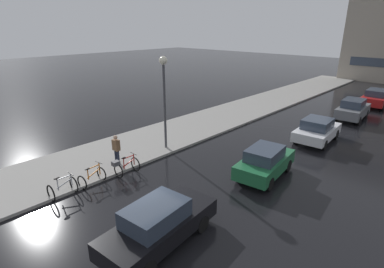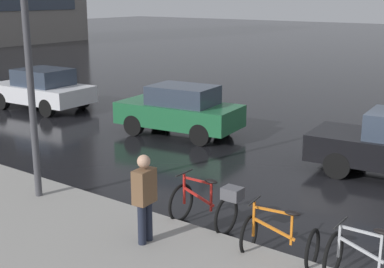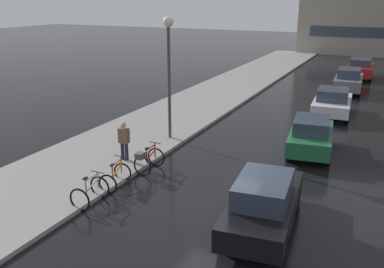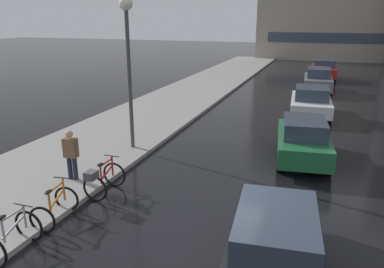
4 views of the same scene
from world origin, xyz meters
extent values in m
plane|color=black|center=(0.00, 0.00, 0.00)|extent=(140.00, 140.00, 0.00)
cube|color=gray|center=(-6.00, 10.00, 0.07)|extent=(4.80, 60.00, 0.14)
torus|color=black|center=(-3.65, -0.79, 0.38)|extent=(0.76, 0.07, 0.75)
torus|color=black|center=(-3.64, -1.81, 0.38)|extent=(0.76, 0.07, 0.75)
cube|color=#ADAFB5|center=(-3.64, -1.48, 0.65)|extent=(0.04, 0.04, 0.55)
cube|color=#ADAFB5|center=(-3.65, -0.87, 0.65)|extent=(0.04, 0.04, 0.54)
cube|color=#ADAFB5|center=(-3.65, -1.17, 0.88)|extent=(0.05, 0.61, 0.04)
cube|color=#ADAFB5|center=(-3.65, -1.20, 0.60)|extent=(0.05, 0.70, 0.25)
ellipsoid|color=black|center=(-3.64, -1.48, 0.96)|extent=(0.14, 0.26, 0.07)
cylinder|color=black|center=(-3.65, -0.87, 0.93)|extent=(0.50, 0.04, 0.03)
torus|color=black|center=(-3.74, 0.64, 0.34)|extent=(0.69, 0.15, 0.68)
torus|color=black|center=(-3.60, -0.43, 0.34)|extent=(0.69, 0.15, 0.68)
cube|color=orange|center=(-3.65, -0.08, 0.60)|extent=(0.04, 0.04, 0.52)
cube|color=orange|center=(-3.73, 0.56, 0.64)|extent=(0.04, 0.04, 0.61)
cube|color=orange|center=(-3.69, 0.24, 0.86)|extent=(0.12, 0.65, 0.04)
cube|color=orange|center=(-3.69, 0.21, 0.55)|extent=(0.13, 0.73, 0.26)
ellipsoid|color=black|center=(-3.65, -0.08, 0.89)|extent=(0.17, 0.28, 0.07)
cylinder|color=black|center=(-3.73, 0.56, 0.97)|extent=(0.50, 0.09, 0.03)
torus|color=black|center=(-3.36, 2.36, 0.37)|extent=(0.75, 0.07, 0.75)
torus|color=black|center=(-3.35, 1.34, 0.37)|extent=(0.75, 0.07, 0.75)
cube|color=red|center=(-3.35, 1.68, 0.65)|extent=(0.04, 0.04, 0.55)
cube|color=red|center=(-3.36, 2.29, 0.67)|extent=(0.04, 0.04, 0.59)
cube|color=red|center=(-3.36, 1.98, 0.90)|extent=(0.04, 0.61, 0.04)
cube|color=red|center=(-3.36, 1.96, 0.59)|extent=(0.04, 0.70, 0.25)
ellipsoid|color=black|center=(-3.35, 1.68, 0.95)|extent=(0.14, 0.26, 0.07)
cylinder|color=black|center=(-3.36, 2.29, 0.99)|extent=(0.50, 0.03, 0.03)
cube|color=#4C4C51|center=(-3.35, 1.22, 0.82)|extent=(0.28, 0.34, 0.22)
cube|color=black|center=(1.69, -0.34, 0.64)|extent=(2.15, 4.55, 0.64)
cube|color=#2D3847|center=(1.71, -0.51, 1.27)|extent=(1.61, 2.26, 0.61)
cylinder|color=black|center=(0.80, 0.94, 0.32)|extent=(0.28, 0.66, 0.64)
cylinder|color=black|center=(2.31, 1.10, 0.32)|extent=(0.28, 0.66, 0.64)
cylinder|color=black|center=(1.08, -1.77, 0.32)|extent=(0.28, 0.66, 0.64)
cube|color=#1E6038|center=(1.74, 6.42, 0.65)|extent=(2.13, 3.95, 0.66)
cube|color=#2D3847|center=(1.75, 6.27, 1.26)|extent=(1.61, 2.10, 0.56)
cylinder|color=black|center=(0.86, 7.49, 0.32)|extent=(0.30, 0.66, 0.64)
cylinder|color=black|center=(2.33, 7.67, 0.32)|extent=(0.30, 0.66, 0.64)
cylinder|color=black|center=(1.14, 5.17, 0.32)|extent=(0.30, 0.66, 0.64)
cylinder|color=black|center=(2.62, 5.36, 0.32)|extent=(0.30, 0.66, 0.64)
cube|color=silver|center=(1.67, 12.96, 0.62)|extent=(2.18, 4.04, 0.61)
cube|color=#2D3847|center=(1.68, 12.81, 1.23)|extent=(1.70, 1.99, 0.61)
cylinder|color=black|center=(0.73, 14.12, 0.32)|extent=(0.26, 0.65, 0.64)
cylinder|color=black|center=(2.44, 14.24, 0.32)|extent=(0.26, 0.65, 0.64)
cylinder|color=black|center=(0.90, 11.69, 0.32)|extent=(0.26, 0.65, 0.64)
cylinder|color=black|center=(2.61, 11.81, 0.32)|extent=(0.26, 0.65, 0.64)
cube|color=slate|center=(1.78, 19.76, 0.69)|extent=(1.95, 4.09, 0.73)
cube|color=#2D3847|center=(1.79, 19.60, 1.35)|extent=(1.53, 2.13, 0.59)
cylinder|color=black|center=(0.94, 20.96, 0.32)|extent=(0.25, 0.65, 0.64)
cylinder|color=black|center=(2.48, 21.04, 0.32)|extent=(0.25, 0.65, 0.64)
cylinder|color=black|center=(1.08, 18.48, 0.32)|extent=(0.25, 0.65, 0.64)
cylinder|color=black|center=(2.61, 18.56, 0.32)|extent=(0.25, 0.65, 0.64)
cube|color=#AD1919|center=(2.03, 25.60, 0.68)|extent=(1.99, 4.16, 0.73)
cube|color=#2D3847|center=(2.04, 25.44, 1.32)|extent=(1.59, 2.22, 0.55)
cylinder|color=black|center=(1.16, 26.84, 0.32)|extent=(0.24, 0.65, 0.64)
cylinder|color=black|center=(1.26, 24.30, 0.32)|extent=(0.24, 0.65, 0.64)
cylinder|color=black|center=(2.90, 24.36, 0.32)|extent=(0.24, 0.65, 0.64)
cylinder|color=#1E2333|center=(-4.74, 2.12, 0.42)|extent=(0.14, 0.14, 0.85)
cylinder|color=#1E2333|center=(-4.56, 2.13, 0.42)|extent=(0.14, 0.14, 0.85)
cube|color=brown|center=(-4.65, 2.13, 1.14)|extent=(0.42, 0.27, 0.58)
sphere|color=tan|center=(-4.65, 2.13, 1.57)|extent=(0.22, 0.22, 0.22)
cylinder|color=#424247|center=(-4.36, 5.35, 2.54)|extent=(0.14, 0.14, 5.08)
sphere|color=#F2EACC|center=(-4.36, 5.35, 5.27)|extent=(0.46, 0.46, 0.46)
camera|label=1|loc=(8.28, -5.72, 7.04)|focal=28.00mm
camera|label=2|loc=(-10.83, -3.49, 4.21)|focal=50.00mm
camera|label=3|loc=(4.51, -10.98, 6.29)|focal=40.00mm
camera|label=4|loc=(2.27, -6.48, 4.84)|focal=35.00mm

